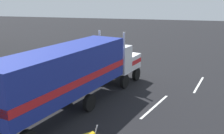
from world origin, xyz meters
The scene contains 5 objects.
ground_plane centered at (0.00, 0.00, 0.00)m, with size 120.00×120.00×0.00m, color black.
lane_stripe_near centered at (-4.96, -3.50, 0.01)m, with size 4.40×0.16×0.01m, color silver.
lane_stripe_mid centered at (0.37, -6.69, 0.01)m, with size 4.40×0.16×0.01m, color silver.
semi_truck centered at (-6.24, 1.58, 2.52)m, with size 14.29×6.31×4.50m.
person_bystander centered at (-3.93, 3.92, 0.89)m, with size 0.35×0.47×1.63m.
Camera 1 is at (-21.33, -4.54, 7.20)m, focal length 41.86 mm.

